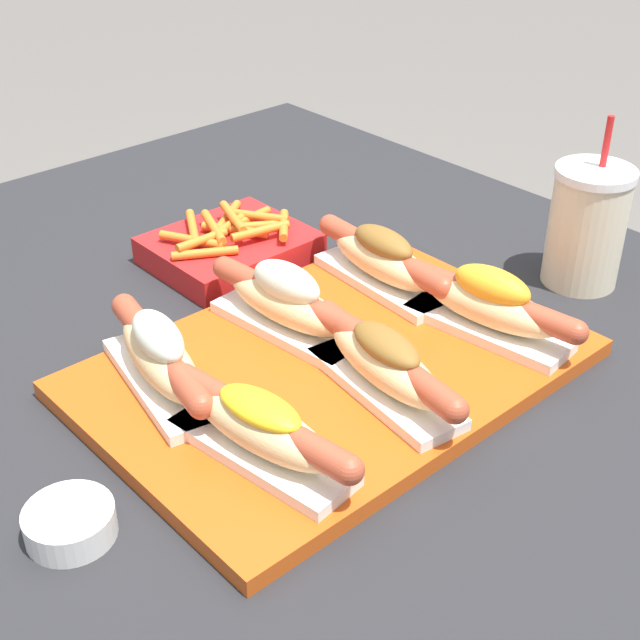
# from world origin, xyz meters

# --- Properties ---
(patio_table) EXTENTS (1.11, 1.15, 0.69)m
(patio_table) POSITION_xyz_m (0.00, 0.00, 0.35)
(patio_table) COLOR #232326
(patio_table) RESTS_ON ground_plane
(serving_tray) EXTENTS (0.50, 0.34, 0.02)m
(serving_tray) POSITION_xyz_m (0.02, -0.13, 0.70)
(serving_tray) COLOR #CC4C14
(serving_tray) RESTS_ON patio_table
(hot_dog_0) EXTENTS (0.08, 0.22, 0.06)m
(hot_dog_0) POSITION_xyz_m (-0.13, -0.20, 0.74)
(hot_dog_0) COLOR white
(hot_dog_0) RESTS_ON serving_tray
(hot_dog_1) EXTENTS (0.08, 0.22, 0.07)m
(hot_dog_1) POSITION_xyz_m (0.02, -0.21, 0.74)
(hot_dog_1) COLOR white
(hot_dog_1) RESTS_ON serving_tray
(hot_dog_2) EXTENTS (0.08, 0.22, 0.08)m
(hot_dog_2) POSITION_xyz_m (0.18, -0.20, 0.75)
(hot_dog_2) COLOR white
(hot_dog_2) RESTS_ON serving_tray
(hot_dog_3) EXTENTS (0.10, 0.22, 0.08)m
(hot_dog_3) POSITION_xyz_m (-0.13, -0.05, 0.75)
(hot_dog_3) COLOR white
(hot_dog_3) RESTS_ON serving_tray
(hot_dog_4) EXTENTS (0.08, 0.22, 0.08)m
(hot_dog_4) POSITION_xyz_m (0.02, -0.06, 0.75)
(hot_dog_4) COLOR white
(hot_dog_4) RESTS_ON serving_tray
(hot_dog_5) EXTENTS (0.07, 0.22, 0.07)m
(hot_dog_5) POSITION_xyz_m (0.17, -0.05, 0.75)
(hot_dog_5) COLOR white
(hot_dog_5) RESTS_ON serving_tray
(sauce_bowl) EXTENTS (0.08, 0.08, 0.03)m
(sauce_bowl) POSITION_xyz_m (-0.29, -0.15, 0.71)
(sauce_bowl) COLOR silver
(sauce_bowl) RESTS_ON patio_table
(drink_cup) EXTENTS (0.09, 0.09, 0.21)m
(drink_cup) POSITION_xyz_m (0.38, -0.19, 0.77)
(drink_cup) COLOR beige
(drink_cup) RESTS_ON patio_table
(fries_basket) EXTENTS (0.19, 0.16, 0.06)m
(fries_basket) POSITION_xyz_m (0.09, 0.14, 0.71)
(fries_basket) COLOR red
(fries_basket) RESTS_ON patio_table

